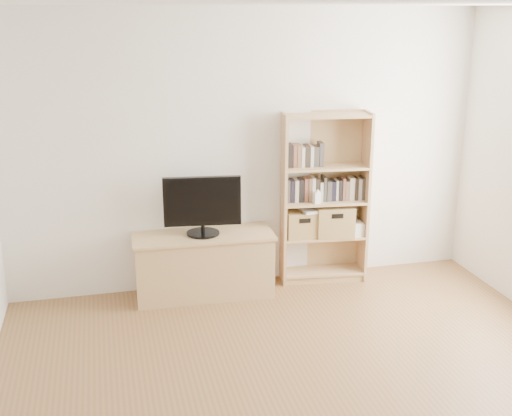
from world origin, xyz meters
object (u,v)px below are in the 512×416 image
object	(u,v)px
tv_stand	(204,266)
baby_monitor	(317,198)
television	(202,205)
basket_left	(301,223)
laptop	(318,209)
basket_right	(334,220)
bookshelf	(324,198)

from	to	relation	value
tv_stand	baby_monitor	size ratio (longest dim) A/B	11.32
television	basket_left	bearing A→B (deg)	12.88
television	laptop	size ratio (longest dim) A/B	2.08
television	basket_right	distance (m)	1.33
basket_right	baby_monitor	bearing A→B (deg)	-153.62
baby_monitor	tv_stand	bearing A→B (deg)	176.22
bookshelf	baby_monitor	size ratio (longest dim) A/B	15.01
baby_monitor	basket_right	distance (m)	0.33
bookshelf	baby_monitor	distance (m)	0.14
baby_monitor	laptop	xyz separation A→B (m)	(0.04, 0.08, -0.14)
tv_stand	bookshelf	size ratio (longest dim) A/B	0.75
tv_stand	baby_monitor	distance (m)	1.24
baby_monitor	basket_right	world-z (taller)	baby_monitor
tv_stand	television	xyz separation A→B (m)	(-0.00, 0.00, 0.59)
basket_left	laptop	bearing A→B (deg)	-3.27
basket_left	laptop	world-z (taller)	laptop
tv_stand	bookshelf	bearing A→B (deg)	6.23
bookshelf	laptop	distance (m)	0.12
tv_stand	baby_monitor	xyz separation A→B (m)	(1.10, 0.00, 0.58)
tv_stand	laptop	size ratio (longest dim) A/B	3.73
baby_monitor	basket_left	xyz separation A→B (m)	(-0.12, 0.10, -0.28)
television	laptop	distance (m)	1.15
tv_stand	bookshelf	world-z (taller)	bookshelf
tv_stand	television	bearing A→B (deg)	-177.92
television	baby_monitor	bearing A→B (deg)	6.99
basket_right	television	bearing A→B (deg)	-168.86
tv_stand	basket_left	distance (m)	1.03
television	basket_left	distance (m)	1.02
bookshelf	baby_monitor	bearing A→B (deg)	-135.00
baby_monitor	laptop	size ratio (longest dim) A/B	0.33
basket_left	laptop	xyz separation A→B (m)	(0.16, -0.02, 0.14)
basket_right	bookshelf	bearing A→B (deg)	179.44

